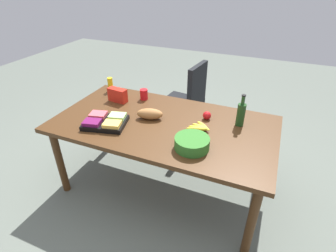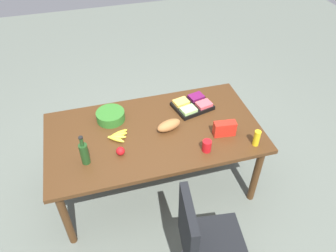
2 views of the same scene
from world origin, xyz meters
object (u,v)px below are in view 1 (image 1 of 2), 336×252
object	(u,v)px
banana_bunch	(200,127)
apple_red	(207,115)
salad_bowl	(192,143)
chip_bag_red	(118,95)
fruit_platter	(105,122)
wine_bottle	(241,114)
red_solo_cup	(144,94)
bread_loaf	(150,114)
office_chair	(185,108)
mustard_bottle	(110,84)
conference_table	(164,129)

from	to	relation	value
banana_bunch	apple_red	bearing A→B (deg)	-91.63
salad_bowl	banana_bunch	bearing A→B (deg)	-85.69
apple_red	chip_bag_red	bearing A→B (deg)	-0.36
fruit_platter	wine_bottle	bearing A→B (deg)	-157.26
red_solo_cup	bread_loaf	distance (m)	0.43
chip_bag_red	wine_bottle	bearing A→B (deg)	-179.66
banana_bunch	red_solo_cup	size ratio (longest dim) A/B	1.84
banana_bunch	salad_bowl	xyz separation A→B (m)	(-0.02, 0.28, 0.02)
wine_bottle	chip_bag_red	world-z (taller)	wine_bottle
office_chair	bread_loaf	xyz separation A→B (m)	(-0.02, 1.03, 0.44)
red_solo_cup	salad_bowl	world-z (taller)	red_solo_cup
red_solo_cup	mustard_bottle	bearing A→B (deg)	-6.24
office_chair	red_solo_cup	distance (m)	0.84
office_chair	bread_loaf	size ratio (longest dim) A/B	4.10
conference_table	wine_bottle	bearing A→B (deg)	-160.76
apple_red	mustard_bottle	bearing A→B (deg)	-9.88
mustard_bottle	banana_bunch	bearing A→B (deg)	160.65
office_chair	mustard_bottle	world-z (taller)	office_chair
office_chair	red_solo_cup	bearing A→B (deg)	71.54
mustard_bottle	wine_bottle	size ratio (longest dim) A/B	0.53
chip_bag_red	office_chair	bearing A→B (deg)	-118.69
banana_bunch	apple_red	distance (m)	0.21
apple_red	red_solo_cup	distance (m)	0.74
conference_table	banana_bunch	xyz separation A→B (m)	(-0.34, -0.00, 0.10)
conference_table	chip_bag_red	bearing A→B (deg)	-19.41
red_solo_cup	chip_bag_red	world-z (taller)	chip_bag_red
conference_table	apple_red	bearing A→B (deg)	-148.67
mustard_bottle	red_solo_cup	distance (m)	0.45
mustard_bottle	salad_bowl	world-z (taller)	mustard_bottle
banana_bunch	chip_bag_red	bearing A→B (deg)	-12.57
office_chair	banana_bunch	size ratio (longest dim) A/B	4.85
salad_bowl	bread_loaf	bearing A→B (deg)	-29.79
apple_red	salad_bowl	world-z (taller)	salad_bowl
conference_table	bread_loaf	world-z (taller)	bread_loaf
banana_bunch	wine_bottle	bearing A→B (deg)	-143.90
mustard_bottle	chip_bag_red	bearing A→B (deg)	137.70
conference_table	wine_bottle	xyz separation A→B (m)	(-0.64, -0.22, 0.19)
conference_table	wine_bottle	size ratio (longest dim) A/B	6.78
office_chair	wine_bottle	size ratio (longest dim) A/B	3.38
apple_red	conference_table	bearing A→B (deg)	31.33
wine_bottle	mustard_bottle	bearing A→B (deg)	-7.41
red_solo_cup	office_chair	bearing A→B (deg)	-108.46
apple_red	chip_bag_red	size ratio (longest dim) A/B	0.38
red_solo_cup	salad_bowl	distance (m)	0.98
banana_bunch	bread_loaf	bearing A→B (deg)	-1.25
office_chair	fruit_platter	size ratio (longest dim) A/B	2.37
wine_bottle	chip_bag_red	size ratio (longest dim) A/B	1.46
office_chair	chip_bag_red	world-z (taller)	office_chair
wine_bottle	salad_bowl	bearing A→B (deg)	60.56
bread_loaf	apple_red	bearing A→B (deg)	-158.12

